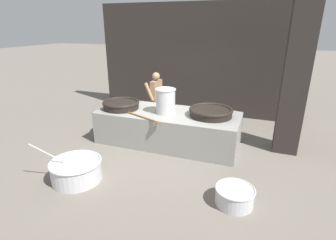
{
  "coord_description": "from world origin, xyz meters",
  "views": [
    {
      "loc": [
        2.16,
        -5.81,
        2.88
      ],
      "look_at": [
        0.0,
        0.0,
        0.62
      ],
      "focal_mm": 28.0,
      "sensor_mm": 36.0,
      "label": 1
    }
  ],
  "objects_px": {
    "giant_wok_near": "(121,104)",
    "prep_bowl_vegetables": "(76,169)",
    "prep_bowl_meat": "(235,195)",
    "stock_pot": "(166,101)",
    "giant_wok_far": "(211,112)",
    "cook": "(156,97)"
  },
  "relations": [
    {
      "from": "giant_wok_far",
      "to": "stock_pot",
      "type": "relative_size",
      "value": 1.7
    },
    {
      "from": "prep_bowl_vegetables",
      "to": "stock_pot",
      "type": "bearing_deg",
      "value": 64.64
    },
    {
      "from": "giant_wok_near",
      "to": "prep_bowl_vegetables",
      "type": "relative_size",
      "value": 0.78
    },
    {
      "from": "stock_pot",
      "to": "cook",
      "type": "height_order",
      "value": "cook"
    },
    {
      "from": "giant_wok_near",
      "to": "giant_wok_far",
      "type": "distance_m",
      "value": 2.32
    },
    {
      "from": "giant_wok_far",
      "to": "prep_bowl_vegetables",
      "type": "xyz_separation_m",
      "value": [
        -2.12,
        -2.36,
        -0.7
      ]
    },
    {
      "from": "prep_bowl_vegetables",
      "to": "giant_wok_far",
      "type": "bearing_deg",
      "value": 47.95
    },
    {
      "from": "prep_bowl_vegetables",
      "to": "prep_bowl_meat",
      "type": "relative_size",
      "value": 1.81
    },
    {
      "from": "giant_wok_far",
      "to": "cook",
      "type": "bearing_deg",
      "value": 152.13
    },
    {
      "from": "stock_pot",
      "to": "prep_bowl_vegetables",
      "type": "relative_size",
      "value": 0.5
    },
    {
      "from": "giant_wok_near",
      "to": "cook",
      "type": "bearing_deg",
      "value": 67.57
    },
    {
      "from": "giant_wok_far",
      "to": "stock_pot",
      "type": "distance_m",
      "value": 1.12
    },
    {
      "from": "stock_pot",
      "to": "cook",
      "type": "bearing_deg",
      "value": 122.89
    },
    {
      "from": "giant_wok_near",
      "to": "prep_bowl_vegetables",
      "type": "bearing_deg",
      "value": -85.06
    },
    {
      "from": "prep_bowl_vegetables",
      "to": "prep_bowl_meat",
      "type": "distance_m",
      "value": 3.01
    },
    {
      "from": "giant_wok_near",
      "to": "giant_wok_far",
      "type": "relative_size",
      "value": 0.91
    },
    {
      "from": "prep_bowl_meat",
      "to": "stock_pot",
      "type": "bearing_deg",
      "value": 136.38
    },
    {
      "from": "giant_wok_far",
      "to": "prep_bowl_vegetables",
      "type": "bearing_deg",
      "value": -132.05
    },
    {
      "from": "giant_wok_far",
      "to": "cook",
      "type": "height_order",
      "value": "cook"
    },
    {
      "from": "cook",
      "to": "prep_bowl_meat",
      "type": "relative_size",
      "value": 2.38
    },
    {
      "from": "cook",
      "to": "prep_bowl_meat",
      "type": "bearing_deg",
      "value": 137.38
    },
    {
      "from": "stock_pot",
      "to": "giant_wok_far",
      "type": "bearing_deg",
      "value": 8.89
    }
  ]
}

